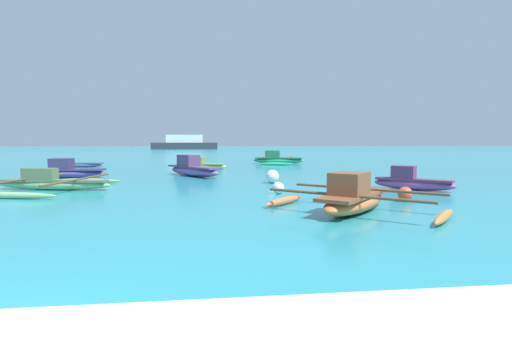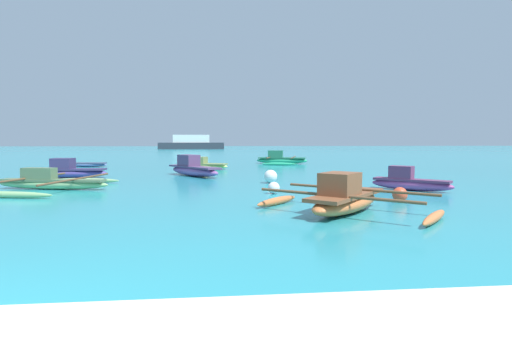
{
  "view_description": "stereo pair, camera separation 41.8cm",
  "coord_description": "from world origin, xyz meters",
  "px_view_note": "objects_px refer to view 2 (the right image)",
  "views": [
    {
      "loc": [
        2.32,
        -2.89,
        1.69
      ],
      "look_at": [
        4.66,
        16.16,
        0.25
      ],
      "focal_mm": 28.0,
      "sensor_mm": 36.0,
      "label": 1
    },
    {
      "loc": [
        2.74,
        -2.93,
        1.69
      ],
      "look_at": [
        4.66,
        16.16,
        0.25
      ],
      "focal_mm": 28.0,
      "sensor_mm": 36.0,
      "label": 2
    }
  ],
  "objects_px": {
    "moored_boat_1": "(51,182)",
    "moored_boat_5": "(281,159)",
    "moored_boat_2": "(193,169)",
    "mooring_buoy_2": "(271,176)",
    "moored_boat_6": "(86,164)",
    "mooring_buoy_0": "(274,188)",
    "moored_boat_4": "(409,182)",
    "distant_ferry": "(192,143)",
    "moored_boat_0": "(70,171)",
    "mooring_buoy_1": "(400,194)",
    "moored_boat_7": "(204,165)",
    "moored_boat_3": "(345,199)"
  },
  "relations": [
    {
      "from": "moored_boat_5",
      "to": "moored_boat_7",
      "type": "height_order",
      "value": "moored_boat_5"
    },
    {
      "from": "moored_boat_2",
      "to": "mooring_buoy_1",
      "type": "distance_m",
      "value": 10.69
    },
    {
      "from": "moored_boat_6",
      "to": "mooring_buoy_2",
      "type": "relative_size",
      "value": 5.24
    },
    {
      "from": "moored_boat_5",
      "to": "moored_boat_4",
      "type": "bearing_deg",
      "value": -68.09
    },
    {
      "from": "moored_boat_1",
      "to": "moored_boat_5",
      "type": "height_order",
      "value": "moored_boat_5"
    },
    {
      "from": "moored_boat_4",
      "to": "moored_boat_5",
      "type": "xyz_separation_m",
      "value": [
        -1.82,
        15.95,
        0.03
      ]
    },
    {
      "from": "moored_boat_7",
      "to": "mooring_buoy_0",
      "type": "relative_size",
      "value": 7.74
    },
    {
      "from": "mooring_buoy_2",
      "to": "moored_boat_0",
      "type": "bearing_deg",
      "value": 160.38
    },
    {
      "from": "moored_boat_7",
      "to": "mooring_buoy_0",
      "type": "height_order",
      "value": "moored_boat_7"
    },
    {
      "from": "distant_ferry",
      "to": "moored_boat_1",
      "type": "bearing_deg",
      "value": -90.79
    },
    {
      "from": "moored_boat_2",
      "to": "mooring_buoy_2",
      "type": "relative_size",
      "value": 6.77
    },
    {
      "from": "mooring_buoy_1",
      "to": "moored_boat_1",
      "type": "bearing_deg",
      "value": 159.84
    },
    {
      "from": "moored_boat_7",
      "to": "mooring_buoy_2",
      "type": "height_order",
      "value": "moored_boat_7"
    },
    {
      "from": "moored_boat_5",
      "to": "mooring_buoy_0",
      "type": "relative_size",
      "value": 12.18
    },
    {
      "from": "moored_boat_4",
      "to": "moored_boat_6",
      "type": "height_order",
      "value": "moored_boat_4"
    },
    {
      "from": "moored_boat_1",
      "to": "moored_boat_2",
      "type": "height_order",
      "value": "moored_boat_2"
    },
    {
      "from": "moored_boat_7",
      "to": "moored_boat_3",
      "type": "bearing_deg",
      "value": -54.26
    },
    {
      "from": "moored_boat_0",
      "to": "moored_boat_3",
      "type": "distance_m",
      "value": 13.68
    },
    {
      "from": "moored_boat_1",
      "to": "moored_boat_6",
      "type": "relative_size",
      "value": 1.77
    },
    {
      "from": "mooring_buoy_1",
      "to": "moored_boat_7",
      "type": "bearing_deg",
      "value": 113.35
    },
    {
      "from": "moored_boat_1",
      "to": "moored_boat_5",
      "type": "relative_size",
      "value": 1.06
    },
    {
      "from": "moored_boat_7",
      "to": "moored_boat_2",
      "type": "bearing_deg",
      "value": -73.12
    },
    {
      "from": "moored_boat_1",
      "to": "distant_ferry",
      "type": "relative_size",
      "value": 0.38
    },
    {
      "from": "moored_boat_3",
      "to": "mooring_buoy_1",
      "type": "relative_size",
      "value": 10.33
    },
    {
      "from": "moored_boat_1",
      "to": "moored_boat_2",
      "type": "bearing_deg",
      "value": 58.51
    },
    {
      "from": "mooring_buoy_1",
      "to": "mooring_buoy_2",
      "type": "distance_m",
      "value": 5.93
    },
    {
      "from": "moored_boat_5",
      "to": "mooring_buoy_2",
      "type": "height_order",
      "value": "moored_boat_5"
    },
    {
      "from": "moored_boat_7",
      "to": "moored_boat_6",
      "type": "bearing_deg",
      "value": -178.44
    },
    {
      "from": "moored_boat_3",
      "to": "moored_boat_6",
      "type": "xyz_separation_m",
      "value": [
        -11.35,
        17.62,
        -0.16
      ]
    },
    {
      "from": "moored_boat_1",
      "to": "moored_boat_5",
      "type": "xyz_separation_m",
      "value": [
        10.45,
        14.44,
        0.08
      ]
    },
    {
      "from": "moored_boat_0",
      "to": "moored_boat_4",
      "type": "relative_size",
      "value": 1.38
    },
    {
      "from": "moored_boat_1",
      "to": "mooring_buoy_1",
      "type": "relative_size",
      "value": 12.03
    },
    {
      "from": "moored_boat_5",
      "to": "mooring_buoy_1",
      "type": "height_order",
      "value": "moored_boat_5"
    },
    {
      "from": "moored_boat_5",
      "to": "mooring_buoy_2",
      "type": "xyz_separation_m",
      "value": [
        -2.58,
        -13.22,
        -0.06
      ]
    },
    {
      "from": "mooring_buoy_0",
      "to": "moored_boat_0",
      "type": "bearing_deg",
      "value": 143.25
    },
    {
      "from": "moored_boat_1",
      "to": "moored_boat_4",
      "type": "xyz_separation_m",
      "value": [
        12.27,
        -1.51,
        0.05
      ]
    },
    {
      "from": "moored_boat_0",
      "to": "mooring_buoy_1",
      "type": "relative_size",
      "value": 7.86
    },
    {
      "from": "moored_boat_7",
      "to": "distant_ferry",
      "type": "relative_size",
      "value": 0.23
    },
    {
      "from": "moored_boat_5",
      "to": "moored_boat_7",
      "type": "bearing_deg",
      "value": -121.81
    },
    {
      "from": "moored_boat_0",
      "to": "moored_boat_6",
      "type": "xyz_separation_m",
      "value": [
        -1.76,
        7.85,
        -0.16
      ]
    },
    {
      "from": "moored_boat_2",
      "to": "moored_boat_5",
      "type": "distance_m",
      "value": 11.28
    },
    {
      "from": "moored_boat_6",
      "to": "mooring_buoy_0",
      "type": "distance_m",
      "value": 17.41
    },
    {
      "from": "moored_boat_0",
      "to": "moored_boat_4",
      "type": "xyz_separation_m",
      "value": [
        13.14,
        -5.84,
        -0.03
      ]
    },
    {
      "from": "moored_boat_4",
      "to": "moored_boat_2",
      "type": "bearing_deg",
      "value": -176.02
    },
    {
      "from": "moored_boat_2",
      "to": "mooring_buoy_1",
      "type": "bearing_deg",
      "value": 0.36
    },
    {
      "from": "moored_boat_5",
      "to": "mooring_buoy_1",
      "type": "distance_m",
      "value": 18.4
    },
    {
      "from": "moored_boat_4",
      "to": "mooring_buoy_2",
      "type": "relative_size",
      "value": 4.38
    },
    {
      "from": "moored_boat_4",
      "to": "distant_ferry",
      "type": "xyz_separation_m",
      "value": [
        -11.37,
        67.47,
        0.86
      ]
    },
    {
      "from": "moored_boat_4",
      "to": "mooring_buoy_2",
      "type": "distance_m",
      "value": 5.17
    },
    {
      "from": "mooring_buoy_0",
      "to": "distant_ferry",
      "type": "xyz_separation_m",
      "value": [
        -6.64,
        67.91,
        0.96
      ]
    }
  ]
}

